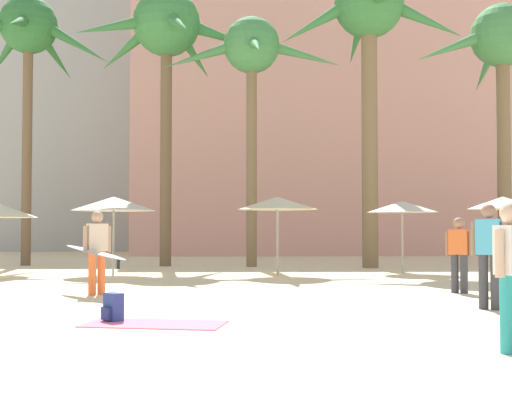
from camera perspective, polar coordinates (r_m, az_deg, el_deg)
ground at (r=6.87m, az=-7.27°, el=-13.44°), size 120.00×120.00×0.00m
hotel_pink at (r=40.18m, az=7.61°, el=7.45°), size 23.79×8.81×16.02m
hotel_tower_gray at (r=49.27m, az=-15.21°, el=10.00°), size 12.30×8.60×23.26m
palm_tree_far_left at (r=25.64m, az=9.51°, el=14.80°), size 6.85×7.02×10.82m
palm_tree_left at (r=28.20m, az=-18.66°, el=13.13°), size 6.27×6.98×10.35m
palm_tree_center at (r=25.66m, az=-0.35°, el=12.26°), size 6.67×6.53×9.26m
palm_tree_right at (r=27.81m, az=20.09°, el=12.05°), size 7.12×6.91×9.90m
palm_tree_far_right at (r=26.58m, az=-7.55°, el=14.01°), size 6.81×6.43×10.46m
cafe_umbrella_0 at (r=20.67m, az=-11.90°, el=0.10°), size 2.52×2.52×2.34m
cafe_umbrella_1 at (r=21.64m, az=12.21°, el=-0.15°), size 2.21×2.21×2.25m
cafe_umbrella_2 at (r=19.90m, az=1.82°, el=0.15°), size 2.37×2.37×2.33m
cafe_umbrella_5 at (r=21.56m, az=20.07°, el=0.18°), size 2.08×2.08×2.36m
beach_towel at (r=9.92m, az=-8.54°, el=-9.88°), size 2.12×1.30×0.01m
backpack at (r=10.29m, az=-11.97°, el=-8.47°), size 0.35×0.35×0.42m
person_far_left at (r=14.38m, az=-13.32°, el=-3.70°), size 1.90×2.42×1.74m
person_near_left at (r=12.20m, az=19.03°, el=-3.71°), size 0.54×0.44×1.79m
person_mid_right at (r=8.02m, az=20.71°, el=-5.12°), size 0.53×0.46×1.66m
person_mid_center at (r=15.16m, az=16.74°, el=-3.78°), size 0.54×0.44×1.62m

